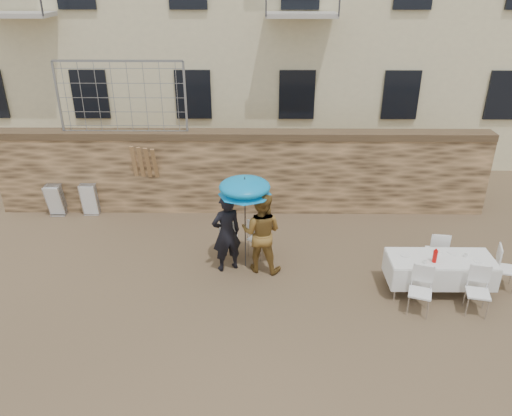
{
  "coord_description": "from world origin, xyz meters",
  "views": [
    {
      "loc": [
        0.5,
        -7.41,
        6.06
      ],
      "look_at": [
        0.4,
        2.2,
        1.4
      ],
      "focal_mm": 35.0,
      "sensor_mm": 36.0,
      "label": 1
    }
  ],
  "objects_px": {
    "woman_dress": "(261,232)",
    "umbrella": "(245,190)",
    "couple_chair_left": "(228,238)",
    "table_chair_back": "(437,250)",
    "banquet_table": "(441,260)",
    "table_chair_front_left": "(420,292)",
    "soda_bottle": "(435,256)",
    "table_chair_front_right": "(478,292)",
    "chair_stack_left": "(57,198)",
    "couple_chair_right": "(259,238)",
    "table_chair_side": "(506,268)",
    "chair_stack_right": "(91,198)",
    "man_suit": "(226,233)"
  },
  "relations": [
    {
      "from": "couple_chair_right",
      "to": "table_chair_back",
      "type": "height_order",
      "value": "same"
    },
    {
      "from": "couple_chair_right",
      "to": "table_chair_front_right",
      "type": "relative_size",
      "value": 1.0
    },
    {
      "from": "man_suit",
      "to": "table_chair_front_right",
      "type": "relative_size",
      "value": 1.86
    },
    {
      "from": "woman_dress",
      "to": "couple_chair_left",
      "type": "bearing_deg",
      "value": -22.37
    },
    {
      "from": "chair_stack_right",
      "to": "couple_chair_left",
      "type": "bearing_deg",
      "value": -29.49
    },
    {
      "from": "couple_chair_right",
      "to": "table_chair_front_left",
      "type": "xyz_separation_m",
      "value": [
        3.09,
        -2.07,
        0.0
      ]
    },
    {
      "from": "banquet_table",
      "to": "soda_bottle",
      "type": "bearing_deg",
      "value": -143.13
    },
    {
      "from": "umbrella",
      "to": "couple_chair_left",
      "type": "xyz_separation_m",
      "value": [
        -0.4,
        0.45,
        -1.4
      ]
    },
    {
      "from": "couple_chair_left",
      "to": "table_chair_side",
      "type": "height_order",
      "value": "same"
    },
    {
      "from": "couple_chair_right",
      "to": "umbrella",
      "type": "bearing_deg",
      "value": 94.66
    },
    {
      "from": "woman_dress",
      "to": "chair_stack_right",
      "type": "bearing_deg",
      "value": -16.78
    },
    {
      "from": "umbrella",
      "to": "chair_stack_left",
      "type": "distance_m",
      "value": 5.94
    },
    {
      "from": "banquet_table",
      "to": "table_chair_back",
      "type": "relative_size",
      "value": 2.19
    },
    {
      "from": "couple_chair_left",
      "to": "table_chair_back",
      "type": "relative_size",
      "value": 1.0
    },
    {
      "from": "man_suit",
      "to": "umbrella",
      "type": "xyz_separation_m",
      "value": [
        0.4,
        0.1,
        0.98
      ]
    },
    {
      "from": "umbrella",
      "to": "couple_chair_right",
      "type": "bearing_deg",
      "value": 56.31
    },
    {
      "from": "banquet_table",
      "to": "table_chair_front_left",
      "type": "relative_size",
      "value": 2.19
    },
    {
      "from": "table_chair_front_left",
      "to": "table_chair_back",
      "type": "height_order",
      "value": "same"
    },
    {
      "from": "table_chair_front_right",
      "to": "table_chair_back",
      "type": "relative_size",
      "value": 1.0
    },
    {
      "from": "woman_dress",
      "to": "table_chair_front_left",
      "type": "height_order",
      "value": "woman_dress"
    },
    {
      "from": "banquet_table",
      "to": "man_suit",
      "type": "bearing_deg",
      "value": 170.04
    },
    {
      "from": "table_chair_front_left",
      "to": "table_chair_front_right",
      "type": "relative_size",
      "value": 1.0
    },
    {
      "from": "umbrella",
      "to": "couple_chair_left",
      "type": "bearing_deg",
      "value": 131.63
    },
    {
      "from": "man_suit",
      "to": "couple_chair_right",
      "type": "xyz_separation_m",
      "value": [
        0.7,
        0.55,
        -0.41
      ]
    },
    {
      "from": "couple_chair_right",
      "to": "soda_bottle",
      "type": "distance_m",
      "value": 3.81
    },
    {
      "from": "umbrella",
      "to": "woman_dress",
      "type": "bearing_deg",
      "value": -15.95
    },
    {
      "from": "couple_chair_left",
      "to": "table_chair_front_left",
      "type": "bearing_deg",
      "value": 148.39
    },
    {
      "from": "woman_dress",
      "to": "table_chair_front_right",
      "type": "bearing_deg",
      "value": 173.7
    },
    {
      "from": "couple_chair_right",
      "to": "table_chair_side",
      "type": "height_order",
      "value": "same"
    },
    {
      "from": "banquet_table",
      "to": "table_chair_back",
      "type": "xyz_separation_m",
      "value": [
        0.2,
        0.8,
        -0.25
      ]
    },
    {
      "from": "woman_dress",
      "to": "chair_stack_left",
      "type": "height_order",
      "value": "woman_dress"
    },
    {
      "from": "woman_dress",
      "to": "table_chair_front_right",
      "type": "distance_m",
      "value": 4.43
    },
    {
      "from": "man_suit",
      "to": "chair_stack_left",
      "type": "bearing_deg",
      "value": -55.07
    },
    {
      "from": "table_chair_side",
      "to": "chair_stack_left",
      "type": "bearing_deg",
      "value": 88.42
    },
    {
      "from": "table_chair_back",
      "to": "chair_stack_right",
      "type": "bearing_deg",
      "value": -10.37
    },
    {
      "from": "couple_chair_right",
      "to": "table_chair_front_left",
      "type": "distance_m",
      "value": 3.72
    },
    {
      "from": "man_suit",
      "to": "table_chair_front_right",
      "type": "distance_m",
      "value": 5.13
    },
    {
      "from": "man_suit",
      "to": "woman_dress",
      "type": "bearing_deg",
      "value": 154.79
    },
    {
      "from": "couple_chair_right",
      "to": "banquet_table",
      "type": "height_order",
      "value": "couple_chair_right"
    },
    {
      "from": "umbrella",
      "to": "soda_bottle",
      "type": "height_order",
      "value": "umbrella"
    },
    {
      "from": "table_chair_back",
      "to": "umbrella",
      "type": "bearing_deg",
      "value": 6.39
    },
    {
      "from": "chair_stack_left",
      "to": "table_chair_front_right",
      "type": "bearing_deg",
      "value": -23.79
    },
    {
      "from": "table_chair_front_right",
      "to": "table_chair_front_left",
      "type": "bearing_deg",
      "value": -167.48
    },
    {
      "from": "umbrella",
      "to": "couple_chair_left",
      "type": "height_order",
      "value": "umbrella"
    },
    {
      "from": "man_suit",
      "to": "soda_bottle",
      "type": "xyz_separation_m",
      "value": [
        4.19,
        -0.92,
        0.01
      ]
    },
    {
      "from": "table_chair_front_right",
      "to": "chair_stack_left",
      "type": "height_order",
      "value": "table_chair_front_right"
    },
    {
      "from": "table_chair_front_left",
      "to": "woman_dress",
      "type": "bearing_deg",
      "value": 172.88
    },
    {
      "from": "woman_dress",
      "to": "umbrella",
      "type": "xyz_separation_m",
      "value": [
        -0.35,
        0.1,
        0.96
      ]
    },
    {
      "from": "man_suit",
      "to": "table_chair_front_left",
      "type": "bearing_deg",
      "value": 132.91
    },
    {
      "from": "woman_dress",
      "to": "couple_chair_left",
      "type": "distance_m",
      "value": 1.03
    }
  ]
}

